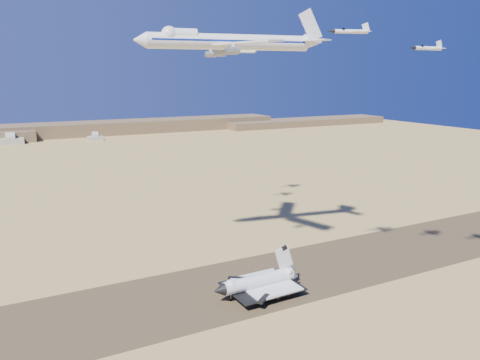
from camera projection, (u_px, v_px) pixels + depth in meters
name	position (u px, v px, depth m)	size (l,w,h in m)	color
ground	(223.00, 290.00, 184.70)	(1200.00, 1200.00, 0.00)	tan
runway	(223.00, 289.00, 184.69)	(600.00, 50.00, 0.06)	brown
ridgeline	(106.00, 130.00, 669.22)	(960.00, 90.00, 18.00)	brown
hangars	(7.00, 141.00, 569.31)	(200.50, 29.50, 30.00)	beige
shuttle	(258.00, 283.00, 179.69)	(36.24, 22.69, 17.87)	white
carrier_747	(224.00, 42.00, 193.16)	(81.82, 62.18, 20.31)	white
crew_a	(278.00, 298.00, 175.47)	(0.61, 0.40, 1.67)	orange
crew_b	(289.00, 295.00, 178.09)	(0.90, 0.52, 1.85)	orange
crew_c	(286.00, 293.00, 179.76)	(1.03, 0.53, 1.76)	orange
chase_jet_a	(350.00, 31.00, 166.44)	(15.50, 9.04, 3.95)	white
chase_jet_b	(427.00, 48.00, 165.61)	(14.92, 8.07, 3.72)	white
chase_jet_e	(225.00, 41.00, 241.33)	(15.59, 8.53, 3.89)	white
chase_jet_f	(243.00, 51.00, 270.12)	(16.66, 9.29, 4.17)	white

